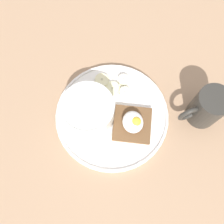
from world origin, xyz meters
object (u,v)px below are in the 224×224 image
(oatmeal_bowl, at_px, (88,111))
(banana_slice_front, at_px, (125,92))
(banana_slice_left, at_px, (113,89))
(coffee_mug, at_px, (207,108))
(banana_slice_back, at_px, (123,80))
(toast_slice, at_px, (132,124))
(poached_egg, at_px, (133,122))
(banana_slice_right, at_px, (102,80))

(oatmeal_bowl, distance_m, banana_slice_front, 0.10)
(banana_slice_left, bearing_deg, coffee_mug, 61.75)
(banana_slice_back, height_order, coffee_mug, coffee_mug)
(toast_slice, bearing_deg, banana_slice_front, 179.11)
(oatmeal_bowl, distance_m, banana_slice_left, 0.09)
(toast_slice, xyz_separation_m, banana_slice_back, (-0.11, 0.01, 0.00))
(oatmeal_bowl, relative_size, toast_slice, 1.08)
(poached_egg, xyz_separation_m, coffee_mug, (0.01, 0.16, 0.01))
(oatmeal_bowl, bearing_deg, coffee_mug, 79.49)
(banana_slice_left, bearing_deg, banana_slice_right, -142.50)
(banana_slice_back, bearing_deg, banana_slice_front, -6.90)
(toast_slice, xyz_separation_m, banana_slice_left, (-0.10, -0.03, -0.00))
(toast_slice, xyz_separation_m, poached_egg, (0.00, 0.00, 0.02))
(oatmeal_bowl, relative_size, banana_slice_front, 3.20)
(poached_egg, relative_size, banana_slice_front, 1.41)
(toast_slice, height_order, banana_slice_front, same)
(coffee_mug, bearing_deg, banana_slice_left, -118.25)
(banana_slice_back, height_order, banana_slice_right, banana_slice_right)
(banana_slice_front, bearing_deg, banana_slice_left, -118.85)
(oatmeal_bowl, relative_size, coffee_mug, 1.08)
(coffee_mug, bearing_deg, toast_slice, -91.97)
(banana_slice_front, bearing_deg, coffee_mug, 61.85)
(oatmeal_bowl, bearing_deg, banana_slice_left, 129.52)
(banana_slice_front, xyz_separation_m, banana_slice_right, (-0.04, -0.05, 0.00))
(banana_slice_back, bearing_deg, banana_slice_left, -59.82)
(banana_slice_front, distance_m, banana_slice_right, 0.06)
(banana_slice_front, xyz_separation_m, coffee_mug, (0.09, 0.16, 0.03))
(banana_slice_left, bearing_deg, toast_slice, 14.88)
(banana_slice_right, bearing_deg, coffee_mug, 58.51)
(banana_slice_left, xyz_separation_m, banana_slice_right, (-0.03, -0.02, 0.00))
(banana_slice_front, relative_size, banana_slice_right, 0.90)
(toast_slice, bearing_deg, banana_slice_right, -159.43)
(toast_slice, xyz_separation_m, banana_slice_front, (-0.08, 0.00, -0.00))
(oatmeal_bowl, height_order, toast_slice, oatmeal_bowl)
(toast_slice, height_order, banana_slice_left, banana_slice_left)
(banana_slice_front, relative_size, coffee_mug, 0.34)
(toast_slice, xyz_separation_m, banana_slice_right, (-0.12, -0.05, 0.00))
(banana_slice_front, bearing_deg, banana_slice_right, -131.29)
(banana_slice_front, xyz_separation_m, banana_slice_back, (-0.03, 0.00, 0.00))
(banana_slice_left, bearing_deg, banana_slice_front, 61.15)
(poached_egg, xyz_separation_m, banana_slice_back, (-0.11, 0.00, -0.02))
(banana_slice_left, height_order, coffee_mug, coffee_mug)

